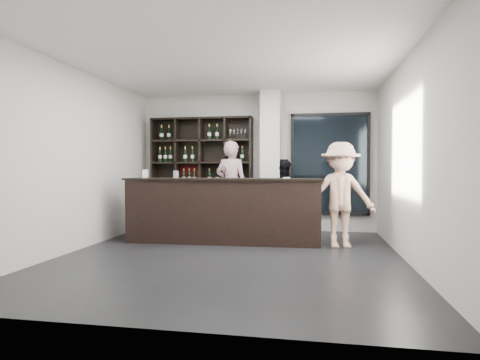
% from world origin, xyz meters
% --- Properties ---
extents(floor, '(5.00, 5.50, 0.01)m').
position_xyz_m(floor, '(0.00, 0.00, -0.01)').
color(floor, black).
rests_on(floor, ground).
extents(wine_shelf, '(2.20, 0.35, 2.40)m').
position_xyz_m(wine_shelf, '(-1.15, 2.57, 1.20)').
color(wine_shelf, black).
rests_on(wine_shelf, floor).
extents(structural_column, '(0.40, 0.40, 2.90)m').
position_xyz_m(structural_column, '(0.35, 2.47, 1.45)').
color(structural_column, silver).
rests_on(structural_column, floor).
extents(glass_panel, '(1.60, 0.08, 2.10)m').
position_xyz_m(glass_panel, '(1.55, 2.69, 1.40)').
color(glass_panel, black).
rests_on(glass_panel, floor).
extents(tasting_counter, '(3.45, 0.71, 1.14)m').
position_xyz_m(tasting_counter, '(-0.35, 1.10, 0.57)').
color(tasting_counter, black).
rests_on(tasting_counter, floor).
extents(taster_pink, '(0.77, 0.59, 1.88)m').
position_xyz_m(taster_pink, '(-0.46, 2.39, 0.94)').
color(taster_pink, '#CD9CA4').
rests_on(taster_pink, floor).
extents(taster_black, '(0.83, 0.70, 1.49)m').
position_xyz_m(taster_black, '(0.59, 2.40, 0.75)').
color(taster_black, black).
rests_on(taster_black, floor).
extents(customer, '(1.22, 0.82, 1.74)m').
position_xyz_m(customer, '(1.66, 1.05, 0.87)').
color(customer, tan).
rests_on(customer, floor).
extents(wine_glass, '(0.11, 0.11, 0.22)m').
position_xyz_m(wine_glass, '(-0.32, 1.03, 1.25)').
color(wine_glass, white).
rests_on(wine_glass, tasting_counter).
extents(spit_cup, '(0.10, 0.10, 0.13)m').
position_xyz_m(spit_cup, '(-1.21, 1.06, 1.20)').
color(spit_cup, silver).
rests_on(spit_cup, tasting_counter).
extents(napkin_stack, '(0.12, 0.12, 0.02)m').
position_xyz_m(napkin_stack, '(0.76, 1.22, 1.15)').
color(napkin_stack, white).
rests_on(napkin_stack, tasting_counter).
extents(card_stand, '(0.11, 0.09, 0.15)m').
position_xyz_m(card_stand, '(-1.79, 1.08, 1.21)').
color(card_stand, white).
rests_on(card_stand, tasting_counter).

